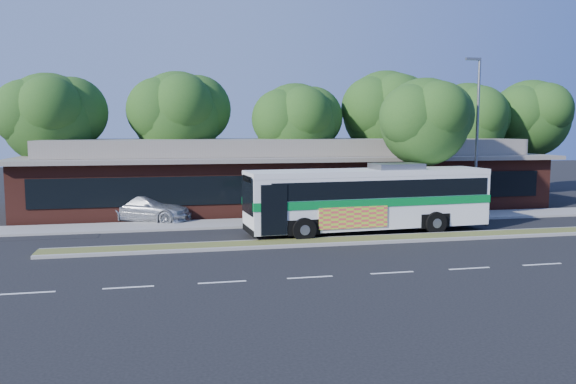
# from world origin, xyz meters

# --- Properties ---
(ground) EXTENTS (120.00, 120.00, 0.00)m
(ground) POSITION_xyz_m (0.00, 0.00, 0.00)
(ground) COLOR black
(ground) RESTS_ON ground
(median_strip) EXTENTS (26.00, 1.10, 0.15)m
(median_strip) POSITION_xyz_m (0.00, 0.60, 0.07)
(median_strip) COLOR #4F5825
(median_strip) RESTS_ON ground
(sidewalk) EXTENTS (44.00, 2.60, 0.12)m
(sidewalk) POSITION_xyz_m (0.00, 6.40, 0.06)
(sidewalk) COLOR gray
(sidewalk) RESTS_ON ground
(plaza_building) EXTENTS (33.20, 11.20, 4.45)m
(plaza_building) POSITION_xyz_m (0.00, 12.99, 2.13)
(plaza_building) COLOR #502119
(plaza_building) RESTS_ON ground
(lamp_post) EXTENTS (0.93, 0.18, 9.07)m
(lamp_post) POSITION_xyz_m (9.56, 6.00, 4.90)
(lamp_post) COLOR slate
(lamp_post) RESTS_ON ground
(tree_bg_a) EXTENTS (6.47, 5.80, 8.63)m
(tree_bg_a) POSITION_xyz_m (-14.58, 15.14, 5.87)
(tree_bg_a) COLOR black
(tree_bg_a) RESTS_ON ground
(tree_bg_b) EXTENTS (6.69, 6.00, 9.00)m
(tree_bg_b) POSITION_xyz_m (-6.57, 16.14, 6.14)
(tree_bg_b) COLOR black
(tree_bg_b) RESTS_ON ground
(tree_bg_c) EXTENTS (6.24, 5.60, 8.26)m
(tree_bg_c) POSITION_xyz_m (1.40, 15.13, 5.59)
(tree_bg_c) COLOR black
(tree_bg_c) RESTS_ON ground
(tree_bg_d) EXTENTS (6.91, 6.20, 9.37)m
(tree_bg_d) POSITION_xyz_m (8.45, 16.15, 6.42)
(tree_bg_d) COLOR black
(tree_bg_d) RESTS_ON ground
(tree_bg_e) EXTENTS (6.47, 5.80, 8.50)m
(tree_bg_e) POSITION_xyz_m (14.42, 15.14, 5.74)
(tree_bg_e) COLOR black
(tree_bg_e) RESTS_ON ground
(tree_bg_f) EXTENTS (6.69, 6.00, 8.92)m
(tree_bg_f) POSITION_xyz_m (20.43, 16.14, 6.06)
(tree_bg_f) COLOR black
(tree_bg_f) RESTS_ON ground
(transit_bus) EXTENTS (12.23, 3.49, 3.39)m
(transit_bus) POSITION_xyz_m (1.92, 2.65, 1.89)
(transit_bus) COLOR white
(transit_bus) RESTS_ON ground
(sedan) EXTENTS (5.65, 4.10, 1.52)m
(sedan) POSITION_xyz_m (-9.00, 8.45, 0.76)
(sedan) COLOR silver
(sedan) RESTS_ON ground
(sidewalk_tree) EXTENTS (5.34, 4.79, 7.85)m
(sidewalk_tree) POSITION_xyz_m (6.35, 5.42, 5.56)
(sidewalk_tree) COLOR black
(sidewalk_tree) RESTS_ON ground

